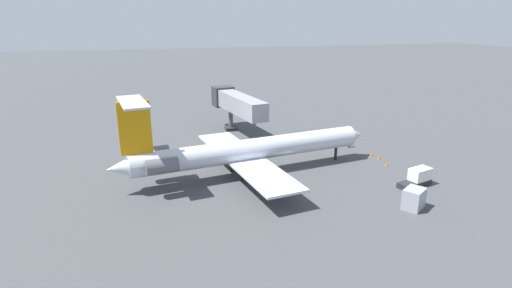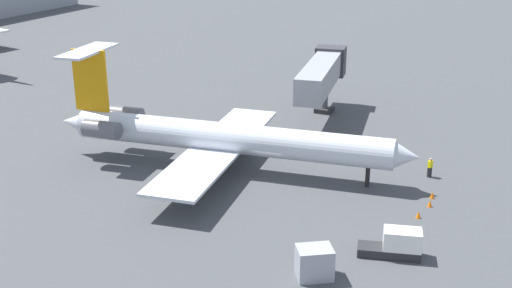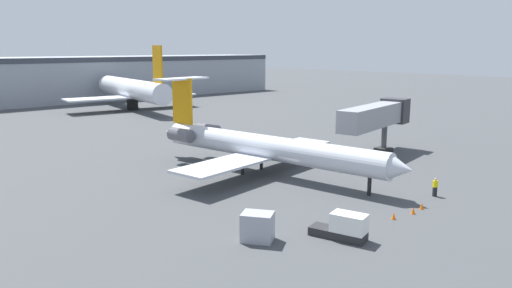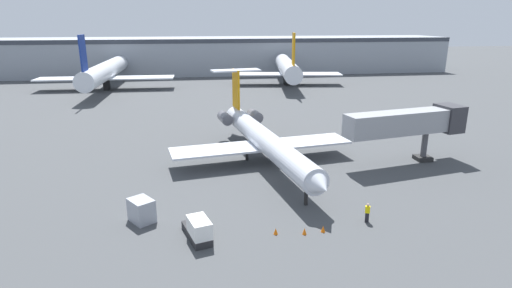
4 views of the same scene
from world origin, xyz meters
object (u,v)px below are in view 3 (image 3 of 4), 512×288
at_px(jet_bridge, 378,116).
at_px(baggage_tug_lead, 344,228).
at_px(traffic_cone_near, 394,216).
at_px(parked_airliner_west_mid, 132,89).
at_px(ground_crew_marshaller, 435,187).
at_px(regional_jet, 259,145).
at_px(cargo_container_uld, 258,227).
at_px(traffic_cone_mid, 413,211).
at_px(traffic_cone_far, 422,206).

relative_size(jet_bridge, baggage_tug_lead, 3.65).
bearing_deg(traffic_cone_near, parked_airliner_west_mid, 76.41).
distance_m(ground_crew_marshaller, parked_airliner_west_mid, 75.81).
relative_size(regional_jet, cargo_container_uld, 11.77).
xyz_separation_m(cargo_container_uld, traffic_cone_mid, (13.00, -4.31, -0.72)).
distance_m(jet_bridge, cargo_container_uld, 31.97).
xyz_separation_m(traffic_cone_near, traffic_cone_far, (3.85, -0.21, 0.00)).
distance_m(regional_jet, traffic_cone_near, 17.92).
relative_size(baggage_tug_lead, traffic_cone_far, 7.69).
bearing_deg(ground_crew_marshaller, jet_bridge, 50.99).
bearing_deg(parked_airliner_west_mid, ground_crew_marshaller, -97.83).
xyz_separation_m(cargo_container_uld, parked_airliner_west_mid, (29.09, 71.95, 3.40)).
xyz_separation_m(jet_bridge, baggage_tug_lead, (-25.23, -14.50, -4.05)).
bearing_deg(baggage_tug_lead, traffic_cone_mid, -3.19).
bearing_deg(parked_airliner_west_mid, traffic_cone_far, -100.79).
height_order(traffic_cone_near, traffic_cone_mid, same).
distance_m(regional_jet, jet_bridge, 17.63).
xyz_separation_m(ground_crew_marshaller, traffic_cone_mid, (-5.76, -1.24, -0.58)).
bearing_deg(parked_airliner_west_mid, regional_jet, -105.79).
distance_m(cargo_container_uld, traffic_cone_far, 15.19).
bearing_deg(baggage_tug_lead, parked_airliner_west_mid, 72.13).
bearing_deg(regional_jet, parked_airliner_west_mid, 74.21).
relative_size(traffic_cone_near, parked_airliner_west_mid, 0.02).
xyz_separation_m(baggage_tug_lead, traffic_cone_far, (9.94, -0.32, -0.56)).
relative_size(ground_crew_marshaller, traffic_cone_far, 3.07).
xyz_separation_m(jet_bridge, cargo_container_uld, (-29.89, -10.66, -3.89)).
bearing_deg(jet_bridge, traffic_cone_near, -142.65).
distance_m(baggage_tug_lead, cargo_container_uld, 6.03).
xyz_separation_m(jet_bridge, traffic_cone_near, (-19.14, -14.61, -4.61)).
xyz_separation_m(traffic_cone_mid, parked_airliner_west_mid, (16.08, 76.26, 4.12)).
xyz_separation_m(ground_crew_marshaller, baggage_tug_lead, (-14.11, -0.77, -0.02)).
height_order(cargo_container_uld, traffic_cone_near, cargo_container_uld).
relative_size(ground_crew_marshaller, traffic_cone_near, 3.07).
bearing_deg(jet_bridge, traffic_cone_mid, -138.45).
bearing_deg(traffic_cone_mid, jet_bridge, 41.55).
height_order(jet_bridge, traffic_cone_far, jet_bridge).
bearing_deg(jet_bridge, regional_jet, 170.14).
distance_m(cargo_container_uld, traffic_cone_mid, 13.72).
height_order(baggage_tug_lead, parked_airliner_west_mid, parked_airliner_west_mid).
bearing_deg(traffic_cone_mid, traffic_cone_far, 5.12).
bearing_deg(regional_jet, jet_bridge, -9.86).
bearing_deg(traffic_cone_mid, baggage_tug_lead, 176.81).
bearing_deg(cargo_container_uld, traffic_cone_far, -15.94).
distance_m(ground_crew_marshaller, cargo_container_uld, 19.01).
distance_m(traffic_cone_near, parked_airliner_west_mid, 78.20).
bearing_deg(traffic_cone_near, regional_jet, 83.95).
height_order(regional_jet, ground_crew_marshaller, regional_jet).
distance_m(traffic_cone_mid, parked_airliner_west_mid, 78.04).
xyz_separation_m(jet_bridge, ground_crew_marshaller, (-11.12, -13.73, -4.03)).
bearing_deg(regional_jet, traffic_cone_mid, -88.74).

